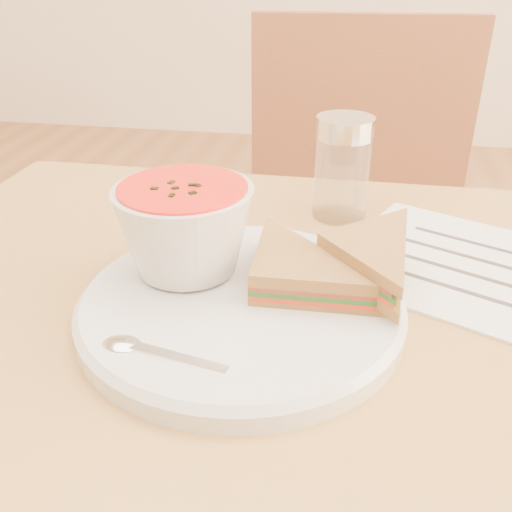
% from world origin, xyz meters
% --- Properties ---
extents(chair_far, '(0.44, 0.44, 0.93)m').
position_xyz_m(chair_far, '(-0.00, 0.49, 0.47)').
color(chair_far, brown).
rests_on(chair_far, floor).
extents(plate, '(0.31, 0.31, 0.02)m').
position_xyz_m(plate, '(-0.11, 0.00, 0.76)').
color(plate, silver).
rests_on(plate, dining_table).
extents(soup_bowl, '(0.16, 0.16, 0.09)m').
position_xyz_m(soup_bowl, '(-0.17, 0.03, 0.81)').
color(soup_bowl, silver).
rests_on(soup_bowl, plate).
extents(sandwich_half_a, '(0.12, 0.12, 0.04)m').
position_xyz_m(sandwich_half_a, '(-0.10, -0.02, 0.78)').
color(sandwich_half_a, '#A5733A').
rests_on(sandwich_half_a, plate).
extents(sandwich_half_b, '(0.15, 0.15, 0.03)m').
position_xyz_m(sandwich_half_b, '(-0.05, 0.05, 0.80)').
color(sandwich_half_b, '#A5733A').
rests_on(sandwich_half_b, plate).
extents(spoon, '(0.16, 0.06, 0.01)m').
position_xyz_m(spoon, '(-0.14, -0.09, 0.77)').
color(spoon, silver).
rests_on(spoon, plate).
extents(paper_menu, '(0.36, 0.32, 0.00)m').
position_xyz_m(paper_menu, '(0.12, 0.11, 0.75)').
color(paper_menu, white).
rests_on(paper_menu, dining_table).
extents(condiment_shaker, '(0.07, 0.07, 0.12)m').
position_xyz_m(condiment_shaker, '(-0.04, 0.23, 0.81)').
color(condiment_shaker, silver).
rests_on(condiment_shaker, dining_table).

